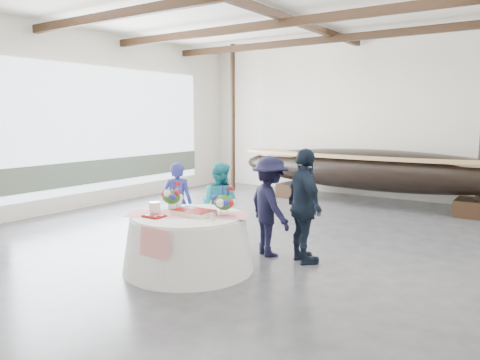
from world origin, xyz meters
The scene contains 12 objects.
floor centered at (0.00, 0.00, 0.00)m, with size 10.00×12.00×0.01m, color #3D3D42.
wall_back centered at (0.00, 6.00, 2.25)m, with size 10.00×0.02×4.50m, color silver.
wall_left centered at (-5.00, 0.00, 2.25)m, with size 0.02×12.00×4.50m, color silver.
pavilion_structure centered at (0.00, 0.80, 4.00)m, with size 9.80×11.76×4.50m.
open_bay centered at (-4.95, 1.00, 1.83)m, with size 0.03×7.00×3.20m.
longboat_display centered at (1.01, 4.66, 0.94)m, with size 7.86×1.57×1.47m.
banquet_table centered at (0.38, -2.02, 0.43)m, with size 2.00×2.00×0.85m.
tabletop_items centered at (0.34, -1.87, 1.00)m, with size 1.89×1.35×0.40m.
guest_woman_blue centered at (-0.78, -0.95, 0.75)m, with size 0.55×0.36×1.50m, color navy.
guest_woman_teal centered at (0.00, -0.70, 0.76)m, with size 0.74×0.58×1.52m, color teal.
guest_man_left centered at (1.03, -0.68, 0.84)m, with size 1.09×0.63×1.69m, color black.
guest_man_right centered at (1.69, -0.72, 0.92)m, with size 1.08×0.45×1.84m, color black.
Camera 1 is at (4.96, -7.31, 2.35)m, focal length 35.00 mm.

